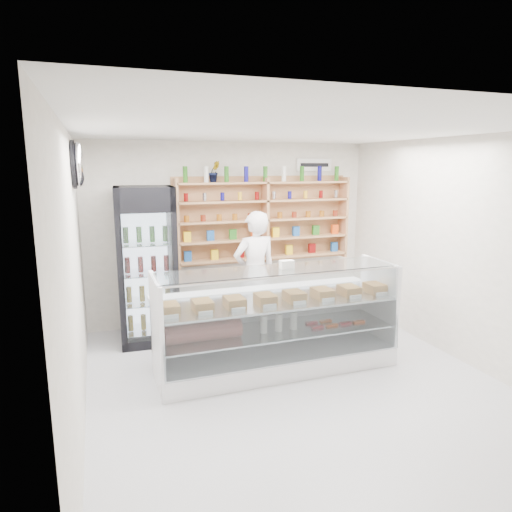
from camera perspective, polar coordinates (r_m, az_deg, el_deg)
name	(u,v)px	position (r m, az deg, el deg)	size (l,w,h in m)	color
room	(298,264)	(4.93, 5.27, -0.97)	(5.00, 5.00, 5.00)	#B6B6BB
display_counter	(276,341)	(5.64, 2.57, -10.55)	(2.89, 0.86, 1.26)	white
shop_worker	(255,274)	(6.58, -0.13, -2.23)	(0.66, 0.43, 1.81)	white
drinks_cooler	(147,265)	(6.47, -13.47, -1.14)	(0.82, 0.80, 2.17)	black
wall_shelving	(265,220)	(7.23, 1.15, 4.52)	(2.84, 0.28, 1.33)	tan
potted_plant	(214,172)	(6.93, -5.23, 10.47)	(0.17, 0.14, 0.32)	#1E6626
security_mirror	(78,165)	(5.58, -21.31, 10.60)	(0.15, 0.50, 0.50)	silver
wall_sign	(314,165)	(7.66, 7.27, 11.23)	(0.62, 0.03, 0.20)	white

